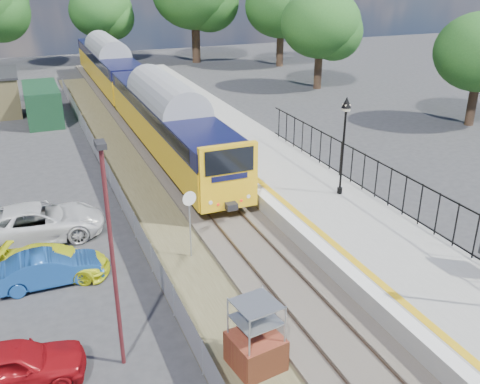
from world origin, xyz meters
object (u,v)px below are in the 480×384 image
train (131,85)px  carpark_lamp (111,246)px  brick_plinth (256,336)px  speed_sign (190,213)px  car_white (38,222)px  victorian_lamp_north (345,123)px  car_yellow (55,262)px  car_red (12,365)px  car_blue (49,268)px

train → carpark_lamp: 28.46m
brick_plinth → speed_sign: size_ratio=0.77×
brick_plinth → car_white: (-5.33, 10.77, -0.31)m
carpark_lamp → victorian_lamp_north: bearing=30.0°
car_white → train: bearing=-20.2°
carpark_lamp → car_white: (-1.80, 9.15, -3.15)m
carpark_lamp → car_yellow: 6.81m
brick_plinth → speed_sign: (0.18, 6.72, 0.90)m
victorian_lamp_north → train: 21.84m
victorian_lamp_north → train: victorian_lamp_north is taller
carpark_lamp → train: bearing=77.4°
brick_plinth → car_red: 6.79m
brick_plinth → car_blue: brick_plinth is taller
car_red → car_blue: bearing=-8.9°
car_blue → car_yellow: (0.25, 0.48, -0.03)m
victorian_lamp_north → train: bearing=104.1°
speed_sign → car_white: speed_sign is taller
car_red → car_yellow: size_ratio=0.98×
car_red → car_yellow: (1.57, 5.52, -0.08)m
brick_plinth → carpark_lamp: (-3.53, 1.63, 2.83)m
carpark_lamp → car_red: 4.41m
train → car_blue: bearing=-109.3°
train → carpark_lamp: size_ratio=5.98×
car_blue → car_yellow: 0.54m
victorian_lamp_north → carpark_lamp: carpark_lamp is taller
train → car_white: 20.30m
car_yellow → victorian_lamp_north: bearing=-63.4°
car_yellow → car_white: (-0.40, 3.37, 0.18)m
train → speed_sign: size_ratio=14.13×
train → speed_sign: 22.79m
car_blue → car_white: car_white is taller
victorian_lamp_north → car_white: victorian_lamp_north is taller
speed_sign → car_blue: speed_sign is taller
car_blue → car_white: size_ratio=0.69×
car_red → car_yellow: bearing=-10.0°
victorian_lamp_north → brick_plinth: bearing=-134.0°
carpark_lamp → car_white: 9.84m
car_yellow → car_blue: bearing=175.9°
victorian_lamp_north → carpark_lamp: 13.29m
carpark_lamp → brick_plinth: bearing=-24.8°
brick_plinth → speed_sign: bearing=88.5°
victorian_lamp_north → speed_sign: victorian_lamp_north is taller
train → brick_plinth: train is taller
car_blue → train: bearing=-20.0°
victorian_lamp_north → car_yellow: 13.46m
carpark_lamp → car_white: size_ratio=1.25×
victorian_lamp_north → car_blue: bearing=-174.2°
carpark_lamp → car_yellow: size_ratio=1.70×
victorian_lamp_north → carpark_lamp: bearing=-150.0°
car_blue → speed_sign: bearing=-93.0°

